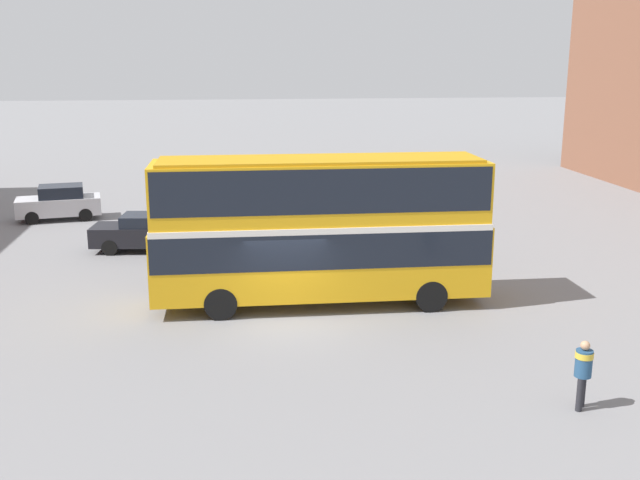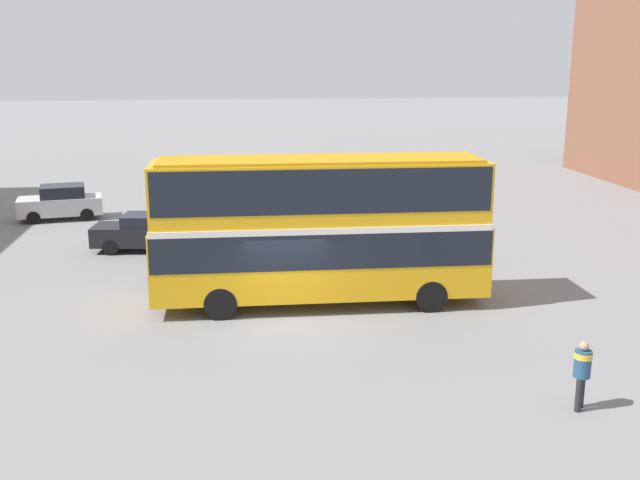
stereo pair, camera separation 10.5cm
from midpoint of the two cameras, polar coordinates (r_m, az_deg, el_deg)
The scene contains 6 objects.
ground_plane at distance 22.85m, azimuth -2.64°, elevation -6.37°, with size 240.00×240.00×0.00m, color slate.
double_decker_bus at distance 23.81m, azimuth -0.12°, elevation 1.37°, with size 10.68×2.60×4.80m.
pedestrian_foreground at distance 18.21m, azimuth 19.26°, elevation -9.16°, with size 0.57×0.57×1.66m.
parked_car_kerb_near at distance 33.14m, azimuth 3.78°, elevation 1.41°, with size 4.43×2.54×1.50m.
parked_car_kerb_far at distance 31.84m, azimuth -13.03°, elevation 0.60°, with size 4.65×2.18×1.53m.
parked_car_side_street at distance 39.12m, azimuth -19.32°, elevation 2.70°, with size 4.23×2.48×1.69m.
Camera 1 is at (-1.68, -21.37, 7.91)m, focal length 42.00 mm.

